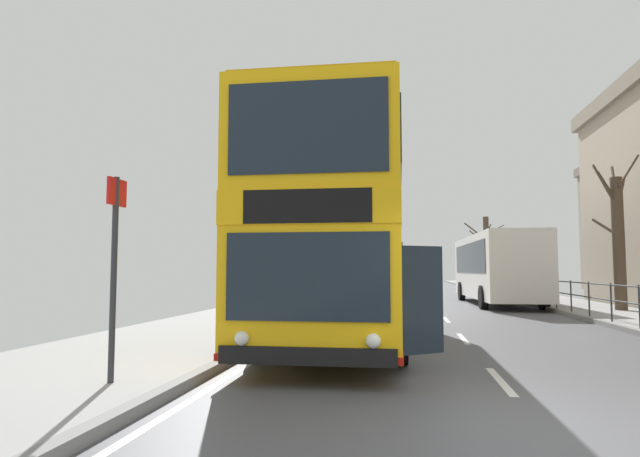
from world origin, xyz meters
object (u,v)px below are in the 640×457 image
bus_stop_sign_near (114,255)px  background_bus_far_lane (496,267)px  bare_tree_far_02 (486,251)px  double_decker_bus_main (344,237)px  bare_tree_far_00 (618,237)px

bus_stop_sign_near → background_bus_far_lane: bearing=67.5°
bare_tree_far_02 → bus_stop_sign_near: bearing=-105.3°
double_decker_bus_main → bus_stop_sign_near: (-2.44, -5.57, -0.55)m
bare_tree_far_00 → bare_tree_far_02: (-1.17, 23.50, 0.34)m
bare_tree_far_02 → bare_tree_far_00: bearing=-87.1°
bare_tree_far_00 → bare_tree_far_02: 23.54m
background_bus_far_lane → bare_tree_far_00: 6.20m
double_decker_bus_main → background_bus_far_lane: size_ratio=0.99×
bare_tree_far_00 → background_bus_far_lane: bearing=125.0°
background_bus_far_lane → bare_tree_far_02: (2.33, 18.50, 1.39)m
bus_stop_sign_near → bare_tree_far_00: 18.57m
background_bus_far_lane → double_decker_bus_main: bearing=-112.0°
background_bus_far_lane → bare_tree_far_02: bare_tree_far_02 is taller
background_bus_far_lane → bus_stop_sign_near: 21.10m
bare_tree_far_00 → bare_tree_far_02: size_ratio=0.97×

